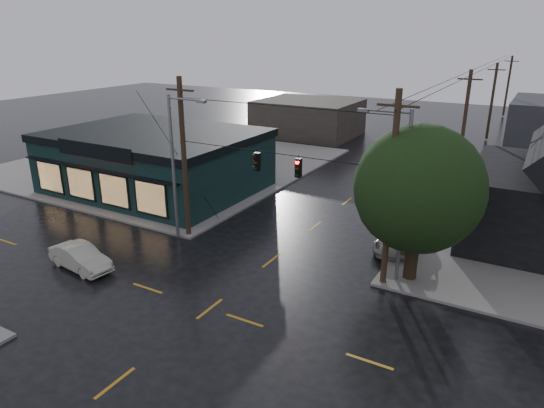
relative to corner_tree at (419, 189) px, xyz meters
The scene contains 15 objects.
ground_plane 11.95m from the corner_tree, 134.67° to the right, with size 160.00×160.00×0.00m, color black.
sidewalk_nw 30.64m from the corner_tree, 155.93° to the left, with size 28.00×28.00×0.15m, color gray.
pizza_shop 23.34m from the corner_tree, 166.88° to the left, with size 16.30×12.34×4.90m.
corner_tree is the anchor object (origin of this frame).
utility_pole_nw 15.04m from the corner_tree, behind, with size 2.00×0.32×10.15m, color black, non-canonical shape.
utility_pole_ne 5.37m from the corner_tree, 132.78° to the right, with size 2.00×0.32×10.15m, color black, non-canonical shape.
utility_pole_far_a 20.99m from the corner_tree, 93.07° to the left, with size 2.00×0.32×9.65m, color black, non-canonical shape.
utility_pole_far_b 40.66m from the corner_tree, 91.55° to the left, with size 2.00×0.32×9.15m, color black, non-canonical shape.
utility_pole_far_c 60.55m from the corner_tree, 91.04° to the left, with size 2.00×0.32×9.15m, color black, non-canonical shape.
span_signal_assembly 7.61m from the corner_tree, behind, with size 13.00×0.48×1.23m.
streetlight_nw 15.39m from the corner_tree, behind, with size 5.40×0.30×9.15m, color slate, non-canonical shape.
streetlight_ne 5.18m from the corner_tree, 141.00° to the right, with size 5.40×0.30×9.15m, color slate, non-canonical shape.
bg_building_west 38.98m from the corner_tree, 123.74° to the left, with size 12.00×10.00×4.40m, color #322A24.
sedan_cream 18.70m from the corner_tree, 154.47° to the right, with size 1.46×4.17×1.38m, color #B3B29D.
suv_silver 5.93m from the corner_tree, 113.97° to the left, with size 2.21×4.80×1.33m, color gray.
Camera 1 is at (12.64, -16.13, 12.61)m, focal length 32.00 mm.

